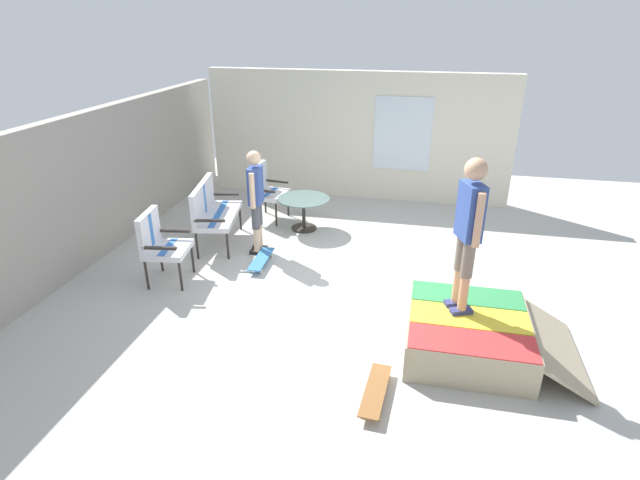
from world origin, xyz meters
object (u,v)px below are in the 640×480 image
Objects in this scene: patio_table at (304,207)px; person_skater at (469,225)px; skate_ramp at (470,333)px; patio_bench at (211,208)px; patio_chair_by_wall at (159,241)px; patio_chair_near_house at (264,187)px; skateboard_by_bench at (261,259)px; person_watching at (256,195)px; skateboard_spare at (375,391)px.

person_skater reaches higher than patio_table.
patio_bench is at bearing 61.96° from skate_ramp.
patio_table is at bearing 41.05° from person_skater.
patio_chair_by_wall reaches higher than skate_ramp.
patio_chair_near_house is 0.91m from patio_table.
person_skater is (0.14, 0.15, 1.23)m from skate_ramp.
skate_ramp is at bearing -133.96° from patio_chair_near_house.
patio_table reaches higher than skateboard_by_bench.
person_skater reaches higher than patio_chair_near_house.
patio_chair_near_house reaches higher than patio_table.
person_watching reaches higher than skateboard_spare.
patio_chair_near_house reaches higher than skateboard_by_bench.
patio_chair_by_wall is 3.69m from skateboard_spare.
patio_bench is at bearing -7.79° from patio_chair_by_wall.
patio_chair_near_house is 2.67m from patio_chair_by_wall.
patio_bench and patio_chair_by_wall have the same top height.
patio_chair_by_wall is 4.12m from person_skater.
person_watching is at bearing -100.65° from patio_bench.
patio_table is 3.94m from person_skater.
person_skater is (-1.97, -3.80, 0.83)m from patio_bench.
patio_bench is at bearing 60.20° from skateboard_by_bench.
patio_table is 0.52× the size of person_skater.
patio_bench is 4.36m from person_skater.
patio_chair_near_house is 1.47m from person_watching.
skateboard_spare is at bearing -135.82° from patio_bench.
skateboard_spare is at bearing -149.73° from patio_chair_near_house.
skateboard_spare is at bearing 137.26° from skate_ramp.
patio_chair_near_house is (1.24, -0.48, -0.00)m from patio_bench.
patio_bench reaches higher than patio_table.
skate_ramp is 4.49m from patio_bench.
patio_chair_by_wall is at bearing 81.11° from person_skater.
person_watching reaches higher than skate_ramp.
patio_table reaches higher than skateboard_spare.
person_skater is 2.15× the size of skateboard_by_bench.
patio_chair_by_wall is at bearing 165.51° from patio_chair_near_house.
patio_chair_by_wall is at bearing 139.68° from person_watching.
skateboard_by_bench and skateboard_spare have the same top height.
skateboard_by_bench is 3.23m from skateboard_spare.
skateboard_by_bench is at bearing -57.35° from patio_chair_by_wall.
person_watching reaches higher than patio_chair_by_wall.
patio_bench is at bearing 79.35° from person_watching.
skate_ramp is at bearing -121.94° from person_watching.
patio_chair_by_wall is 1.27× the size of skateboard_by_bench.
person_skater is (-1.81, -2.98, 0.50)m from person_watching.
patio_chair_by_wall is at bearing 122.65° from skateboard_by_bench.
patio_bench is 4.36m from skateboard_spare.
skateboard_spare is (-3.11, -3.02, -0.53)m from patio_bench.
patio_chair_by_wall is 1.59m from person_watching.
person_skater is 1.94m from skateboard_spare.
patio_chair_near_house is at bearing 30.27° from skateboard_spare.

